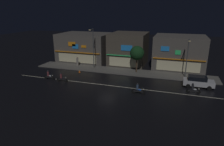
{
  "coord_description": "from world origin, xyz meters",
  "views": [
    {
      "loc": [
        9.62,
        -26.78,
        10.88
      ],
      "look_at": [
        -0.02,
        2.53,
        1.2
      ],
      "focal_mm": 32.01,
      "sensor_mm": 36.0,
      "label": 1
    }
  ],
  "objects_px": {
    "parked_car_near_kerb": "(198,81)",
    "motorcycle_trailing_far": "(62,78)",
    "pedestrian_on_sidewalk": "(77,62)",
    "motorcycle_lead": "(138,90)",
    "motorcycle_opposite_lane": "(49,76)",
    "streetlamp_mid": "(187,55)",
    "traffic_cone": "(79,71)",
    "streetlamp_west": "(93,46)",
    "motorcycle_following": "(193,89)"
  },
  "relations": [
    {
      "from": "streetlamp_west",
      "to": "motorcycle_trailing_far",
      "type": "xyz_separation_m",
      "value": [
        -1.86,
        -8.37,
        -3.94
      ]
    },
    {
      "from": "motorcycle_trailing_far",
      "to": "streetlamp_west",
      "type": "bearing_deg",
      "value": -108.46
    },
    {
      "from": "motorcycle_lead",
      "to": "motorcycle_trailing_far",
      "type": "bearing_deg",
      "value": -0.24
    },
    {
      "from": "streetlamp_mid",
      "to": "motorcycle_lead",
      "type": "height_order",
      "value": "streetlamp_mid"
    },
    {
      "from": "motorcycle_following",
      "to": "traffic_cone",
      "type": "relative_size",
      "value": 3.45
    },
    {
      "from": "motorcycle_lead",
      "to": "motorcycle_trailing_far",
      "type": "distance_m",
      "value": 12.5
    },
    {
      "from": "streetlamp_west",
      "to": "motorcycle_following",
      "type": "distance_m",
      "value": 19.41
    },
    {
      "from": "parked_car_near_kerb",
      "to": "motorcycle_following",
      "type": "xyz_separation_m",
      "value": [
        -0.83,
        -2.86,
        -0.24
      ]
    },
    {
      "from": "motorcycle_following",
      "to": "pedestrian_on_sidewalk",
      "type": "bearing_deg",
      "value": 164.52
    },
    {
      "from": "pedestrian_on_sidewalk",
      "to": "traffic_cone",
      "type": "xyz_separation_m",
      "value": [
        2.31,
        -3.69,
        -0.73
      ]
    },
    {
      "from": "traffic_cone",
      "to": "pedestrian_on_sidewalk",
      "type": "bearing_deg",
      "value": 122.07
    },
    {
      "from": "motorcycle_following",
      "to": "traffic_cone",
      "type": "xyz_separation_m",
      "value": [
        -19.2,
        3.84,
        -0.36
      ]
    },
    {
      "from": "motorcycle_following",
      "to": "motorcycle_trailing_far",
      "type": "relative_size",
      "value": 1.0
    },
    {
      "from": "motorcycle_opposite_lane",
      "to": "motorcycle_trailing_far",
      "type": "xyz_separation_m",
      "value": [
        2.67,
        -0.36,
        0.0
      ]
    },
    {
      "from": "streetlamp_mid",
      "to": "pedestrian_on_sidewalk",
      "type": "distance_m",
      "value": 20.86
    },
    {
      "from": "streetlamp_mid",
      "to": "parked_car_near_kerb",
      "type": "bearing_deg",
      "value": -66.41
    },
    {
      "from": "streetlamp_mid",
      "to": "motorcycle_lead",
      "type": "xyz_separation_m",
      "value": [
        -6.25,
        -9.26,
        -3.32
      ]
    },
    {
      "from": "motorcycle_lead",
      "to": "pedestrian_on_sidewalk",
      "type": "bearing_deg",
      "value": -30.48
    },
    {
      "from": "motorcycle_following",
      "to": "traffic_cone",
      "type": "bearing_deg",
      "value": 172.5
    },
    {
      "from": "parked_car_near_kerb",
      "to": "motorcycle_trailing_far",
      "type": "distance_m",
      "value": 20.87
    },
    {
      "from": "motorcycle_lead",
      "to": "motorcycle_following",
      "type": "height_order",
      "value": "same"
    },
    {
      "from": "motorcycle_trailing_far",
      "to": "traffic_cone",
      "type": "relative_size",
      "value": 3.45
    },
    {
      "from": "motorcycle_trailing_far",
      "to": "motorcycle_following",
      "type": "bearing_deg",
      "value": 178.41
    },
    {
      "from": "streetlamp_mid",
      "to": "pedestrian_on_sidewalk",
      "type": "xyz_separation_m",
      "value": [
        -20.64,
        0.78,
        -2.95
      ]
    },
    {
      "from": "streetlamp_west",
      "to": "motorcycle_following",
      "type": "height_order",
      "value": "streetlamp_west"
    },
    {
      "from": "streetlamp_mid",
      "to": "motorcycle_lead",
      "type": "distance_m",
      "value": 11.65
    },
    {
      "from": "pedestrian_on_sidewalk",
      "to": "motorcycle_lead",
      "type": "height_order",
      "value": "pedestrian_on_sidewalk"
    },
    {
      "from": "streetlamp_west",
      "to": "traffic_cone",
      "type": "relative_size",
      "value": 13.77
    },
    {
      "from": "motorcycle_opposite_lane",
      "to": "traffic_cone",
      "type": "bearing_deg",
      "value": -126.3
    },
    {
      "from": "motorcycle_following",
      "to": "streetlamp_mid",
      "type": "bearing_deg",
      "value": 101.2
    },
    {
      "from": "pedestrian_on_sidewalk",
      "to": "motorcycle_following",
      "type": "height_order",
      "value": "pedestrian_on_sidewalk"
    },
    {
      "from": "streetlamp_west",
      "to": "streetlamp_mid",
      "type": "bearing_deg",
      "value": -0.44
    },
    {
      "from": "motorcycle_lead",
      "to": "motorcycle_opposite_lane",
      "type": "bearing_deg",
      "value": -0.78
    },
    {
      "from": "motorcycle_following",
      "to": "motorcycle_lead",
      "type": "bearing_deg",
      "value": -156.78
    },
    {
      "from": "parked_car_near_kerb",
      "to": "motorcycle_opposite_lane",
      "type": "relative_size",
      "value": 2.26
    },
    {
      "from": "motorcycle_trailing_far",
      "to": "motorcycle_opposite_lane",
      "type": "bearing_deg",
      "value": -13.68
    },
    {
      "from": "motorcycle_following",
      "to": "traffic_cone",
      "type": "distance_m",
      "value": 19.58
    },
    {
      "from": "streetlamp_mid",
      "to": "pedestrian_on_sidewalk",
      "type": "height_order",
      "value": "streetlamp_mid"
    },
    {
      "from": "streetlamp_mid",
      "to": "streetlamp_west",
      "type": "bearing_deg",
      "value": 179.56
    },
    {
      "from": "motorcycle_following",
      "to": "motorcycle_opposite_lane",
      "type": "distance_m",
      "value": 22.27
    },
    {
      "from": "motorcycle_opposite_lane",
      "to": "streetlamp_west",
      "type": "bearing_deg",
      "value": -124.27
    },
    {
      "from": "parked_car_near_kerb",
      "to": "motorcycle_following",
      "type": "bearing_deg",
      "value": 73.87
    },
    {
      "from": "parked_car_near_kerb",
      "to": "traffic_cone",
      "type": "relative_size",
      "value": 7.82
    },
    {
      "from": "streetlamp_mid",
      "to": "motorcycle_opposite_lane",
      "type": "xyz_separation_m",
      "value": [
        -21.37,
        -7.88,
        -3.32
      ]
    },
    {
      "from": "streetlamp_west",
      "to": "motorcycle_opposite_lane",
      "type": "bearing_deg",
      "value": -119.46
    },
    {
      "from": "streetlamp_west",
      "to": "traffic_cone",
      "type": "bearing_deg",
      "value": -115.96
    },
    {
      "from": "parked_car_near_kerb",
      "to": "streetlamp_mid",
      "type": "bearing_deg",
      "value": -66.41
    },
    {
      "from": "pedestrian_on_sidewalk",
      "to": "motorcycle_opposite_lane",
      "type": "relative_size",
      "value": 0.99
    },
    {
      "from": "streetlamp_west",
      "to": "motorcycle_opposite_lane",
      "type": "relative_size",
      "value": 3.99
    },
    {
      "from": "streetlamp_west",
      "to": "pedestrian_on_sidewalk",
      "type": "relative_size",
      "value": 4.04
    }
  ]
}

